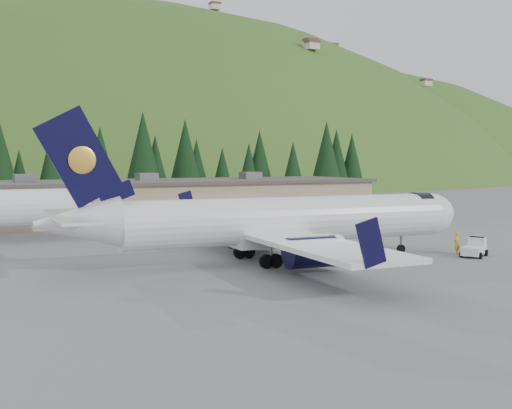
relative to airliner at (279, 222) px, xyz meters
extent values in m
plane|color=#59595E|center=(1.01, -0.05, -3.05)|extent=(600.00, 600.00, 0.00)
cylinder|color=white|center=(1.01, -0.05, 0.15)|extent=(26.51, 4.89, 3.54)
ellipsoid|color=white|center=(14.17, -0.73, 0.15)|extent=(4.78, 3.77, 3.54)
cylinder|color=black|center=(13.23, -0.68, 0.58)|extent=(1.47, 2.98, 2.92)
cone|color=white|center=(-14.98, 0.77, 0.53)|extent=(5.82, 3.83, 3.54)
cube|color=white|center=(0.07, 0.00, -1.33)|extent=(7.68, 3.40, 0.94)
cube|color=white|center=(-0.87, 0.04, -0.79)|extent=(6.82, 32.24, 0.33)
cube|color=black|center=(-1.46, 16.10, 0.44)|extent=(1.91, 0.24, 2.71)
cube|color=black|center=(-3.11, -15.87, 0.44)|extent=(1.91, 0.24, 2.71)
cylinder|color=black|center=(0.35, 5.45, -1.59)|extent=(4.06, 2.37, 2.17)
cylinder|color=white|center=(2.13, 5.36, -1.59)|extent=(0.68, 2.32, 2.30)
cube|color=white|center=(0.35, 5.45, -1.07)|extent=(2.08, 0.34, 0.85)
cylinder|color=black|center=(-0.21, -5.46, -1.59)|extent=(4.06, 2.37, 2.17)
cylinder|color=white|center=(1.57, -5.55, -1.59)|extent=(0.68, 2.32, 2.30)
cube|color=white|center=(-0.21, -5.46, -1.07)|extent=(2.08, 0.34, 0.85)
cube|color=black|center=(-14.79, 0.76, 4.94)|extent=(5.83, 0.58, 6.91)
ellipsoid|color=gold|center=(-14.59, 0.94, 4.75)|extent=(1.87, 0.27, 1.86)
ellipsoid|color=gold|center=(-14.61, 0.56, 4.75)|extent=(1.87, 0.27, 1.86)
cube|color=black|center=(-12.35, 0.63, 2.49)|extent=(2.61, 0.37, 1.87)
cube|color=white|center=(-15.45, 0.79, 1.00)|extent=(3.05, 11.88, 0.21)
cylinder|color=slate|center=(11.35, -0.58, -2.20)|extent=(0.20, 0.20, 1.69)
cylinder|color=black|center=(11.35, -0.58, -2.69)|extent=(0.73, 0.30, 0.72)
cylinder|color=slate|center=(-1.68, 2.63, -2.11)|extent=(0.24, 0.24, 1.88)
cylinder|color=black|center=(-1.31, 2.61, -2.53)|extent=(1.05, 0.38, 1.04)
cylinder|color=black|center=(-2.06, 2.65, -2.53)|extent=(1.05, 0.38, 1.04)
cylinder|color=slate|center=(-1.95, -2.45, -2.11)|extent=(0.24, 0.24, 1.88)
cylinder|color=black|center=(-1.57, -2.47, -2.53)|extent=(1.05, 0.38, 1.04)
cylinder|color=black|center=(-2.32, -2.43, -2.53)|extent=(1.05, 0.38, 1.04)
cube|color=silver|center=(15.34, -4.78, -2.53)|extent=(3.14, 2.65, 0.66)
cube|color=silver|center=(16.15, -4.29, -1.97)|extent=(1.48, 1.61, 0.84)
cube|color=black|center=(16.15, -4.29, -1.59)|extent=(1.35, 1.48, 0.09)
cylinder|color=black|center=(15.76, -3.65, -2.79)|extent=(0.56, 0.45, 0.53)
cylinder|color=black|center=(16.53, -4.94, -2.79)|extent=(0.56, 0.45, 0.53)
cylinder|color=black|center=(14.15, -4.62, -2.79)|extent=(0.56, 0.45, 0.53)
cylinder|color=black|center=(14.92, -5.90, -2.79)|extent=(0.56, 0.45, 0.53)
cube|color=#93845E|center=(-3.99, 37.95, -0.65)|extent=(70.00, 16.00, 4.80)
cube|color=#47423D|center=(-3.99, 37.95, 1.90)|extent=(71.00, 17.00, 0.40)
cube|color=slate|center=(-13.99, 37.95, 2.55)|extent=(2.50, 2.50, 1.00)
cube|color=slate|center=(1.01, 37.95, 2.55)|extent=(2.50, 2.50, 1.00)
cube|color=slate|center=(16.01, 37.95, 2.55)|extent=(2.50, 2.50, 1.00)
imported|color=gold|center=(15.06, -3.13, -2.10)|extent=(0.83, 0.79, 1.90)
cone|color=black|center=(-14.91, 59.10, 4.67)|extent=(5.66, 5.66, 11.57)
cone|color=black|center=(-11.98, 62.29, 2.34)|extent=(3.95, 3.95, 8.08)
cone|color=black|center=(-7.40, 60.25, 4.02)|extent=(5.19, 5.19, 10.61)
cone|color=black|center=(-3.85, 62.05, 3.34)|extent=(4.68, 4.68, 9.58)
cone|color=black|center=(0.41, 61.54, 4.52)|extent=(5.55, 5.55, 11.35)
cone|color=black|center=(6.51, 58.05, 5.89)|extent=(6.55, 6.55, 13.40)
cone|color=black|center=(9.03, 59.67, 3.78)|extent=(5.01, 5.01, 10.24)
cone|color=black|center=(14.72, 60.82, 5.40)|extent=(6.20, 6.20, 12.67)
cone|color=black|center=(19.40, 67.66, 3.60)|extent=(4.88, 4.88, 9.98)
cone|color=black|center=(23.43, 65.06, 2.73)|extent=(4.24, 4.24, 8.67)
cone|color=black|center=(27.91, 63.11, 3.21)|extent=(4.59, 4.59, 9.38)
cone|color=black|center=(30.13, 63.17, 4.56)|extent=(5.58, 5.58, 11.41)
cone|color=black|center=(34.69, 58.69, 3.32)|extent=(4.67, 4.67, 9.55)
cone|color=black|center=(40.95, 57.28, 5.47)|extent=(6.25, 6.25, 12.78)
cone|color=black|center=(44.84, 59.87, 4.77)|extent=(5.73, 5.73, 11.73)
cone|color=black|center=(48.08, 59.42, 4.32)|extent=(5.40, 5.40, 11.05)
ellipsoid|color=#255719|center=(41.01, 199.95, -88.05)|extent=(420.00, 300.00, 300.00)
ellipsoid|color=#255719|center=(161.01, 239.95, -88.05)|extent=(392.00, 280.00, 280.00)
camera|label=1|loc=(-23.25, -42.96, 4.77)|focal=45.00mm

